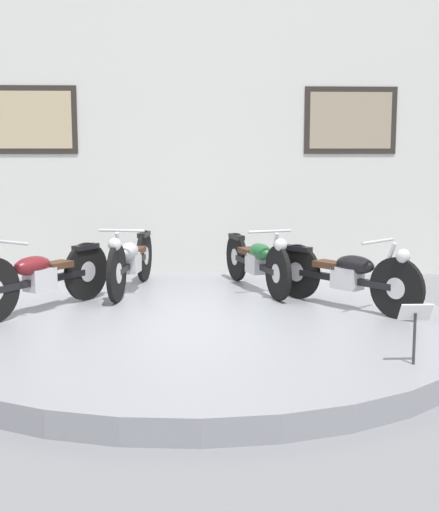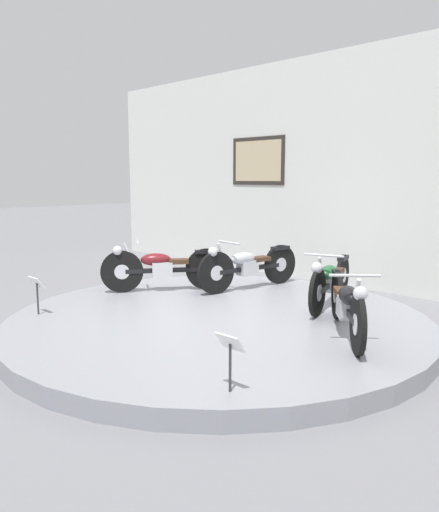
{
  "view_description": "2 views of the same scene",
  "coord_description": "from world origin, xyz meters",
  "px_view_note": "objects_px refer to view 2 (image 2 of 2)",
  "views": [
    {
      "loc": [
        -0.09,
        -7.18,
        1.95
      ],
      "look_at": [
        0.26,
        0.26,
        0.83
      ],
      "focal_mm": 50.0,
      "sensor_mm": 36.0,
      "label": 1
    },
    {
      "loc": [
        4.49,
        -4.59,
        2.0
      ],
      "look_at": [
        0.02,
        0.0,
        1.01
      ],
      "focal_mm": 35.0,
      "sensor_mm": 36.0,
      "label": 2
    }
  ],
  "objects_px": {
    "motorcycle_maroon": "(162,267)",
    "motorcycle_black": "(347,303)",
    "info_placard_front_centre": "(230,350)",
    "motorcycle_green": "(330,279)",
    "info_placard_front_left": "(37,287)",
    "motorcycle_silver": "(248,265)"
  },
  "relations": [
    {
      "from": "motorcycle_green",
      "to": "motorcycle_maroon",
      "type": "bearing_deg",
      "value": -156.35
    },
    {
      "from": "motorcycle_maroon",
      "to": "motorcycle_silver",
      "type": "xyz_separation_m",
      "value": [
        0.89,
        1.07,
        0.0
      ]
    },
    {
      "from": "motorcycle_silver",
      "to": "motorcycle_black",
      "type": "bearing_deg",
      "value": -23.68
    },
    {
      "from": "motorcycle_maroon",
      "to": "motorcycle_black",
      "type": "xyz_separation_m",
      "value": [
        3.33,
        0.0,
        -0.01
      ]
    },
    {
      "from": "info_placard_front_centre",
      "to": "motorcycle_green",
      "type": "bearing_deg",
      "value": 107.28
    },
    {
      "from": "motorcycle_green",
      "to": "info_placard_front_left",
      "type": "xyz_separation_m",
      "value": [
        -2.54,
        -3.13,
        -0.02
      ]
    },
    {
      "from": "motorcycle_black",
      "to": "info_placard_front_centre",
      "type": "relative_size",
      "value": 3.05
    },
    {
      "from": "motorcycle_silver",
      "to": "info_placard_front_left",
      "type": "bearing_deg",
      "value": -107.36
    },
    {
      "from": "motorcycle_silver",
      "to": "motorcycle_green",
      "type": "xyz_separation_m",
      "value": [
        1.56,
        -0.0,
        -0.02
      ]
    },
    {
      "from": "motorcycle_maroon",
      "to": "info_placard_front_centre",
      "type": "xyz_separation_m",
      "value": [
        3.42,
        -2.06,
        -0.03
      ]
    },
    {
      "from": "info_placard_front_left",
      "to": "motorcycle_green",
      "type": "bearing_deg",
      "value": 50.96
    },
    {
      "from": "motorcycle_green",
      "to": "motorcycle_black",
      "type": "xyz_separation_m",
      "value": [
        0.89,
        -1.07,
        0.0
      ]
    },
    {
      "from": "motorcycle_silver",
      "to": "motorcycle_black",
      "type": "distance_m",
      "value": 2.67
    },
    {
      "from": "info_placard_front_left",
      "to": "motorcycle_silver",
      "type": "bearing_deg",
      "value": 72.64
    },
    {
      "from": "motorcycle_green",
      "to": "info_placard_front_centre",
      "type": "distance_m",
      "value": 3.27
    },
    {
      "from": "motorcycle_silver",
      "to": "info_placard_front_centre",
      "type": "height_order",
      "value": "motorcycle_silver"
    },
    {
      "from": "motorcycle_maroon",
      "to": "motorcycle_black",
      "type": "distance_m",
      "value": 3.33
    },
    {
      "from": "motorcycle_silver",
      "to": "info_placard_front_centre",
      "type": "relative_size",
      "value": 3.91
    },
    {
      "from": "motorcycle_silver",
      "to": "info_placard_front_centre",
      "type": "distance_m",
      "value": 4.02
    },
    {
      "from": "motorcycle_black",
      "to": "info_placard_front_centre",
      "type": "bearing_deg",
      "value": -87.56
    },
    {
      "from": "motorcycle_green",
      "to": "motorcycle_black",
      "type": "distance_m",
      "value": 1.39
    },
    {
      "from": "motorcycle_maroon",
      "to": "motorcycle_black",
      "type": "height_order",
      "value": "motorcycle_maroon"
    }
  ]
}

